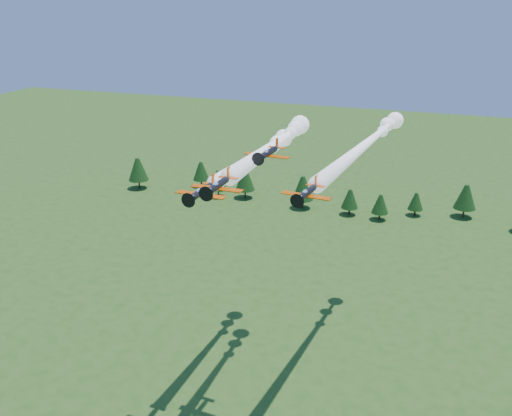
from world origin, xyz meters
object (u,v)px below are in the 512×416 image
(plane_slot, at_px, (268,153))
(plane_left, at_px, (261,153))
(plane_right, at_px, (369,141))
(plane_lead, at_px, (278,142))

(plane_slot, bearing_deg, plane_left, 117.09)
(plane_left, height_order, plane_right, plane_right)
(plane_lead, distance_m, plane_left, 9.92)
(plane_left, relative_size, plane_right, 0.73)
(plane_lead, bearing_deg, plane_slot, -79.72)
(plane_left, height_order, plane_slot, plane_slot)
(plane_slot, bearing_deg, plane_lead, 103.94)
(plane_right, bearing_deg, plane_left, -154.35)
(plane_left, bearing_deg, plane_slot, -64.72)
(plane_right, distance_m, plane_slot, 27.88)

